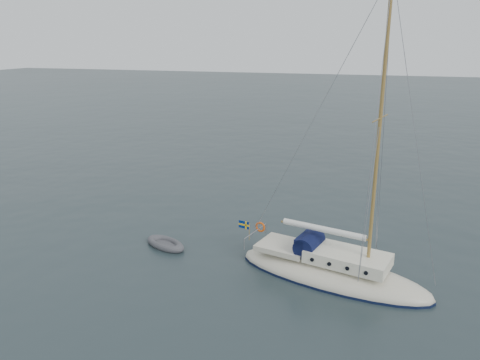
% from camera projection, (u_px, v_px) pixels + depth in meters
% --- Properties ---
extents(ground, '(300.00, 300.00, 0.00)m').
position_uv_depth(ground, '(284.00, 253.00, 26.87)').
color(ground, black).
rests_on(ground, ground).
extents(sailboat, '(10.64, 3.18, 15.15)m').
position_uv_depth(sailboat, '(333.00, 258.00, 23.73)').
color(sailboat, beige).
rests_on(sailboat, ground).
extents(dinghy, '(2.89, 1.31, 0.41)m').
position_uv_depth(dinghy, '(165.00, 244.00, 27.67)').
color(dinghy, '#49494E').
rests_on(dinghy, ground).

